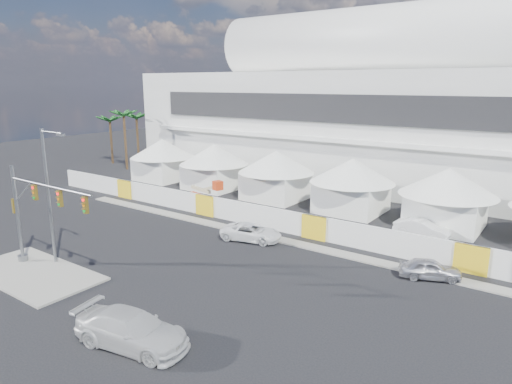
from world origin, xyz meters
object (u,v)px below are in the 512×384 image
Objects in this scene: traffic_mast at (32,213)px; boom_lift at (200,197)px; pickup_curb at (251,232)px; streetlight_median at (50,188)px; pickup_near at (132,330)px; sedan_silver at (430,269)px; lot_car_a at (422,228)px.

boom_lift is at bearing 97.51° from traffic_mast.
boom_lift is at bearing 47.60° from pickup_curb.
streetlight_median is 1.47× the size of boom_lift.
pickup_curb is at bearing 56.10° from streetlight_median.
traffic_mast is (-12.94, 2.50, 3.16)m from pickup_near.
sedan_silver is 25.70m from boom_lift.
pickup_curb is at bearing 4.67° from pickup_near.
lot_car_a is at bearing -25.88° from pickup_near.
boom_lift is (-2.93, 18.17, -4.77)m from streetlight_median.
streetlight_median is (-22.24, -12.97, 4.96)m from sedan_silver.
pickup_curb is at bearing 69.80° from sedan_silver.
sedan_silver is at bearing 32.11° from traffic_mast.
pickup_curb is 16.49m from pickup_near.
lot_car_a is 22.46m from boom_lift.
traffic_mast is 0.97× the size of streetlight_median.
pickup_curb is 0.83× the size of pickup_near.
streetlight_median reaches higher than traffic_mast.
boom_lift is at bearing 99.16° from streetlight_median.
traffic_mast reaches higher than pickup_curb.
pickup_near is 0.63× the size of streetlight_median.
pickup_near is at bearing 166.61° from lot_car_a.
streetlight_median reaches higher than boom_lift.
pickup_curb is 0.52× the size of streetlight_median.
lot_car_a reaches higher than sedan_silver.
pickup_curb is 0.54× the size of traffic_mast.
lot_car_a is 0.49× the size of traffic_mast.
traffic_mast is at bearing -107.10° from streetlight_median.
pickup_near is at bearing -39.04° from boom_lift.
sedan_silver is at bearing -40.80° from pickup_near.
traffic_mast is (-19.70, -22.43, 3.29)m from lot_car_a.
lot_car_a is at bearing 48.71° from traffic_mast.
sedan_silver is at bearing 30.26° from streetlight_median.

